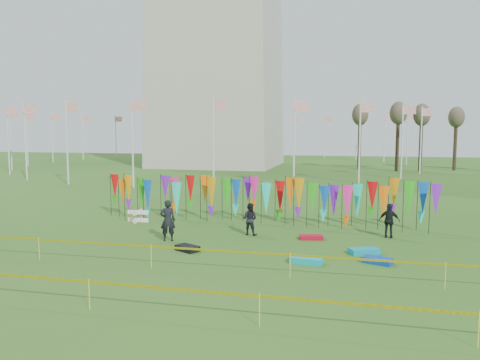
% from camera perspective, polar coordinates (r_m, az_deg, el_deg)
% --- Properties ---
extents(ground, '(160.00, 160.00, 0.00)m').
position_cam_1_polar(ground, '(19.79, -1.92, -8.87)').
color(ground, '#224D15').
rests_on(ground, ground).
extents(flagpole_ring, '(57.40, 56.16, 8.00)m').
position_cam_1_polar(flagpole_ring, '(69.14, -2.57, 5.08)').
color(flagpole_ring, silver).
rests_on(flagpole_ring, ground).
extents(banner_row, '(18.64, 0.64, 2.46)m').
position_cam_1_polar(banner_row, '(25.76, 2.58, -1.82)').
color(banner_row, black).
rests_on(banner_row, ground).
extents(caution_tape_near, '(26.00, 0.02, 0.90)m').
position_cam_1_polar(caution_tape_near, '(17.13, -5.11, -8.55)').
color(caution_tape_near, '#E9DE04').
rests_on(caution_tape_near, ground).
extents(caution_tape_far, '(26.00, 0.02, 0.90)m').
position_cam_1_polar(caution_tape_far, '(13.38, -11.00, -12.84)').
color(caution_tape_far, '#E9DE04').
rests_on(caution_tape_far, ground).
extents(box_kite, '(0.63, 0.63, 0.70)m').
position_cam_1_polar(box_kite, '(26.76, -12.33, -4.32)').
color(box_kite, red).
rests_on(box_kite, ground).
extents(person_left, '(0.83, 0.71, 1.92)m').
position_cam_1_polar(person_left, '(21.94, -8.80, -4.89)').
color(person_left, black).
rests_on(person_left, ground).
extents(person_mid, '(0.82, 0.57, 1.58)m').
position_cam_1_polar(person_mid, '(22.94, 1.20, -4.77)').
color(person_mid, black).
rests_on(person_mid, ground).
extents(person_right, '(1.03, 0.68, 1.65)m').
position_cam_1_polar(person_right, '(23.40, 17.75, -4.77)').
color(person_right, black).
rests_on(person_right, ground).
extents(kite_bag_turquoise, '(1.29, 0.77, 0.24)m').
position_cam_1_polar(kite_bag_turquoise, '(18.43, 8.11, -9.66)').
color(kite_bag_turquoise, '#0CA8B5').
rests_on(kite_bag_turquoise, ground).
extents(kite_bag_blue, '(1.23, 0.94, 0.23)m').
position_cam_1_polar(kite_bag_blue, '(19.01, 16.40, -9.38)').
color(kite_bag_blue, '#0A3FAA').
rests_on(kite_bag_blue, ground).
extents(kite_bag_red, '(1.15, 0.70, 0.20)m').
position_cam_1_polar(kite_bag_red, '(22.39, 8.67, -6.92)').
color(kite_bag_red, '#AF0B21').
rests_on(kite_bag_red, ground).
extents(kite_bag_black, '(1.16, 1.00, 0.23)m').
position_cam_1_polar(kite_bag_black, '(20.19, -6.43, -8.26)').
color(kite_bag_black, black).
rests_on(kite_bag_black, ground).
extents(kite_bag_teal, '(1.35, 1.05, 0.23)m').
position_cam_1_polar(kite_bag_teal, '(20.25, 14.89, -8.39)').
color(kite_bag_teal, '#0C8DAA').
rests_on(kite_bag_teal, ground).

